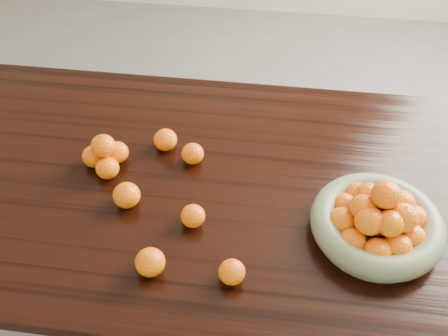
# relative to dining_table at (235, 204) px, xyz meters

# --- Properties ---
(ground) EXTENTS (5.00, 5.00, 0.00)m
(ground) POSITION_rel_dining_table_xyz_m (0.00, 0.00, -0.66)
(ground) COLOR #615F5C
(ground) RESTS_ON ground
(dining_table) EXTENTS (2.00, 1.00, 0.75)m
(dining_table) POSITION_rel_dining_table_xyz_m (0.00, 0.00, 0.00)
(dining_table) COLOR black
(dining_table) RESTS_ON ground
(fruit_bowl) EXTENTS (0.34, 0.34, 0.18)m
(fruit_bowl) POSITION_rel_dining_table_xyz_m (0.38, -0.13, 0.14)
(fruit_bowl) COLOR #6E7958
(fruit_bowl) RESTS_ON dining_table
(orange_pyramid) EXTENTS (0.13, 0.14, 0.12)m
(orange_pyramid) POSITION_rel_dining_table_xyz_m (-0.39, 0.02, 0.14)
(orange_pyramid) COLOR orange
(orange_pyramid) RESTS_ON dining_table
(loose_orange_0) EXTENTS (0.08, 0.08, 0.07)m
(loose_orange_0) POSITION_rel_dining_table_xyz_m (-0.29, -0.12, 0.12)
(loose_orange_0) COLOR orange
(loose_orange_0) RESTS_ON dining_table
(loose_orange_1) EXTENTS (0.07, 0.07, 0.07)m
(loose_orange_1) POSITION_rel_dining_table_xyz_m (-0.17, -0.32, 0.12)
(loose_orange_1) COLOR orange
(loose_orange_1) RESTS_ON dining_table
(loose_orange_2) EXTENTS (0.07, 0.07, 0.06)m
(loose_orange_2) POSITION_rel_dining_table_xyz_m (0.03, -0.32, 0.12)
(loose_orange_2) COLOR orange
(loose_orange_2) RESTS_ON dining_table
(loose_orange_3) EXTENTS (0.07, 0.07, 0.07)m
(loose_orange_3) POSITION_rel_dining_table_xyz_m (-0.23, 0.12, 0.12)
(loose_orange_3) COLOR orange
(loose_orange_3) RESTS_ON dining_table
(loose_orange_4) EXTENTS (0.07, 0.07, 0.06)m
(loose_orange_4) POSITION_rel_dining_table_xyz_m (-0.14, 0.08, 0.12)
(loose_orange_4) COLOR orange
(loose_orange_4) RESTS_ON dining_table
(loose_orange_5) EXTENTS (0.07, 0.07, 0.06)m
(loose_orange_5) POSITION_rel_dining_table_xyz_m (-0.10, -0.16, 0.12)
(loose_orange_5) COLOR orange
(loose_orange_5) RESTS_ON dining_table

